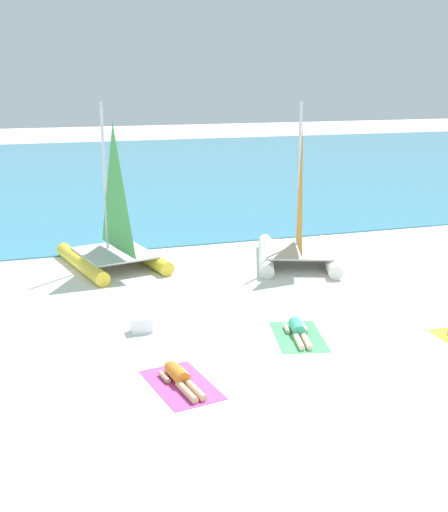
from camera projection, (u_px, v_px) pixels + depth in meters
ground_plane at (177, 250)px, 22.58m from camera, size 120.00×120.00×0.00m
ocean_water at (101, 171)px, 41.23m from camera, size 120.00×40.00×0.05m
sailboat_white at (298, 240)px, 20.81m from camera, size 3.74×4.58×5.15m
sailboat_yellow at (113, 243)px, 20.42m from camera, size 3.29×4.39×5.15m
towel_left at (182, 385)px, 12.68m from camera, size 1.39×2.05×0.01m
sunbather_left at (180, 378)px, 12.70m from camera, size 0.66×1.57×0.30m
towel_middle at (298, 337)px, 15.04m from camera, size 1.50×2.10×0.01m
sunbather_middle at (298, 330)px, 15.07m from camera, size 0.74×1.56×0.30m
cooler_box at (141, 325)px, 15.30m from camera, size 0.50×0.36×0.36m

